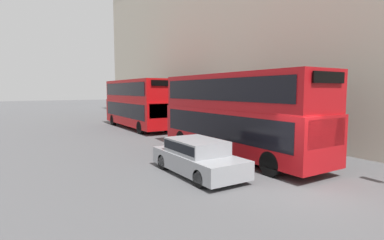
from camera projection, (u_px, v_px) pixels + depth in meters
ground_plane at (297, 190)px, 10.09m from camera, size 200.00×200.00×0.00m
bus_leading at (236, 111)px, 14.99m from camera, size 2.59×10.10×4.15m
bus_second_in_queue at (137, 102)px, 26.21m from camera, size 2.59×10.08×4.23m
car_dark_sedan at (197, 156)px, 11.94m from camera, size 1.89×4.44×1.40m
pedestrian at (199, 126)px, 21.69m from camera, size 0.36×0.36×1.60m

